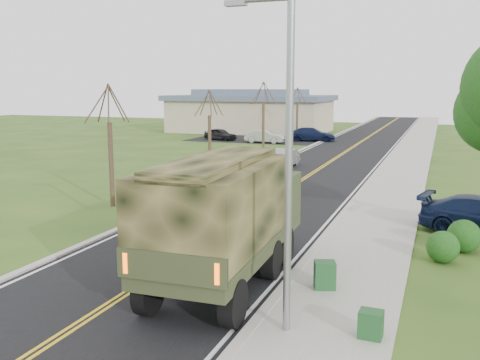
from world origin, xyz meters
The scene contains 19 objects.
ground centered at (0.00, 0.00, 0.00)m, with size 160.00×160.00×0.00m, color #294517.
road centered at (0.00, 40.00, 0.01)m, with size 8.00×120.00×0.01m, color black.
curb_right centered at (4.15, 40.00, 0.06)m, with size 0.30×120.00×0.12m, color #9E998E.
sidewalk_right centered at (5.90, 40.00, 0.05)m, with size 3.20×120.00×0.10m, color #9E998E.
curb_left centered at (-4.15, 40.00, 0.05)m, with size 0.30×120.00×0.10m, color #9E998E.
street_light centered at (4.90, -0.50, 4.43)m, with size 1.65×0.22×8.00m.
bare_tree_a centered at (-7.00, 10.00, 2.63)m, with size 1.93×2.26×6.08m.
bare_tree_b centered at (-7.00, 22.00, 2.48)m, with size 1.83×2.14×5.73m.
bare_tree_c centered at (-7.00, 34.00, 2.78)m, with size 2.04×2.39×6.42m.
bare_tree_d centered at (-7.00, 46.00, 2.55)m, with size 1.88×2.20×5.91m.
commercial_building centered at (-15.98, 55.97, 2.69)m, with size 25.50×21.50×5.65m.
military_truck centered at (2.40, 2.01, 2.26)m, with size 3.01×8.01×3.95m.
suv_champagne centered at (-0.91, 14.60, 0.69)m, with size 2.30×4.99×1.39m, color #977855.
sedan_silver centered at (-2.69, 25.75, 0.68)m, with size 1.44×4.12×1.36m, color #A7A8AC.
utility_box_near centered at (5.30, 2.51, 0.50)m, with size 0.60×0.50×0.80m, color #1C4F24.
utility_box_far centered at (6.96, -0.20, 0.43)m, with size 0.55×0.45×0.65m, color #1A4A20.
lot_car_dark centered at (-15.20, 43.34, 0.66)m, with size 1.57×3.89×1.33m, color black.
lot_car_silver centered at (-9.52, 42.23, 0.70)m, with size 1.49×4.27×1.41m, color #B8B7BC.
lot_car_navy centered at (-5.27, 45.94, 0.75)m, with size 2.10×5.15×1.50m, color #0D1633.
Camera 1 is at (8.24, -12.22, 5.87)m, focal length 40.00 mm.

